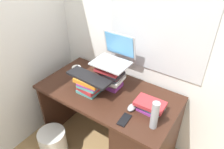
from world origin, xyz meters
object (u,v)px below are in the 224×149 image
book_stack_side (150,106)px  book_stack_keyboard_riser (90,85)px  laptop (114,56)px  mug (77,71)px  desk (135,133)px  keyboard (89,77)px  computer_mouse (132,107)px  cell_phone (124,120)px  book_stack_tall (111,75)px  wastebasket (53,143)px  water_bottle (155,115)px

book_stack_side → book_stack_keyboard_riser: bearing=-170.7°
laptop → mug: bearing=-165.6°
desk → mug: 0.83m
desk → laptop: size_ratio=4.01×
book_stack_keyboard_riser → keyboard: keyboard is taller
computer_mouse → cell_phone: (0.01, -0.14, -0.01)m
book_stack_tall → book_stack_keyboard_riser: 0.21m
laptop → computer_mouse: 0.48m
desk → book_stack_side: (0.10, 0.02, 0.38)m
desk → wastebasket: 0.85m
wastebasket → cell_phone: bearing=15.5°
laptop → wastebasket: size_ratio=1.06×
keyboard → desk: bearing=11.8°
book_stack_tall → laptop: bearing=92.4°
book_stack_tall → book_stack_keyboard_riser: size_ratio=1.04×
book_stack_keyboard_riser → mug: book_stack_keyboard_riser is taller
book_stack_tall → wastebasket: 0.94m
book_stack_side → wastebasket: size_ratio=0.80×
book_stack_keyboard_riser → computer_mouse: bearing=2.5°
desk → mug: size_ratio=10.05×
book_stack_side → book_stack_tall: bearing=168.6°
mug → water_bottle: size_ratio=0.55×
desk → wastebasket: bearing=-151.4°
mug → water_bottle: water_bottle is taller
book_stack_keyboard_riser → mug: 0.32m
book_stack_keyboard_riser → laptop: size_ratio=0.76×
book_stack_side → keyboard: size_ratio=0.58×
book_stack_keyboard_riser → water_bottle: (0.65, -0.06, 0.04)m
desk → book_stack_keyboard_riser: size_ratio=5.25×
desk → laptop: 0.74m
book_stack_side → wastebasket: bearing=-153.4°
wastebasket → laptop: bearing=56.7°
desk → water_bottle: (0.20, -0.13, 0.45)m
desk → cell_phone: size_ratio=9.40×
mug → wastebasket: bearing=-87.5°
laptop → computer_mouse: laptop is taller
computer_mouse → water_bottle: size_ratio=0.45×
book_stack_keyboard_riser → mug: bearing=153.3°
book_stack_side → laptop: laptop is taller
book_stack_tall → laptop: size_ratio=0.79×
computer_mouse → cell_phone: bearing=-84.0°
book_stack_tall → book_stack_side: (0.45, -0.09, -0.08)m
desk → mug: (-0.73, 0.07, 0.38)m
mug → keyboard: bearing=-27.1°
book_stack_tall → book_stack_side: book_stack_tall is taller
book_stack_tall → book_stack_side: 0.46m
desk → book_stack_keyboard_riser: 0.61m
laptop → keyboard: bearing=-112.4°
water_bottle → wastebasket: water_bottle is taller
computer_mouse → book_stack_tall: bearing=153.2°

